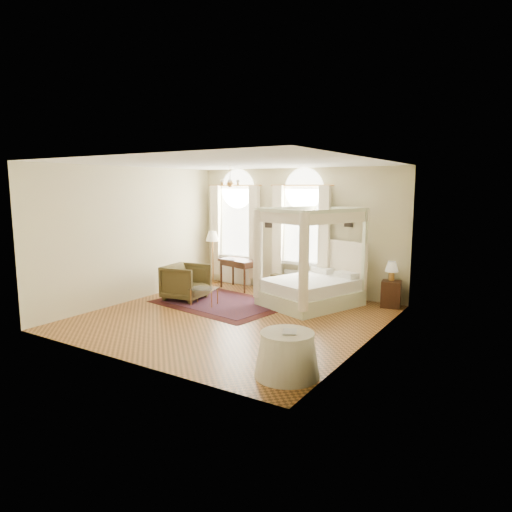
# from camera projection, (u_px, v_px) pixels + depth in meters

# --- Properties ---
(ground) EXTENTS (6.00, 6.00, 0.00)m
(ground) POSITION_uv_depth(u_px,v_px,m) (233.00, 317.00, 9.93)
(ground) COLOR #A4662F
(ground) RESTS_ON ground
(room_walls) EXTENTS (6.00, 6.00, 6.00)m
(room_walls) POSITION_uv_depth(u_px,v_px,m) (232.00, 227.00, 9.63)
(room_walls) COLOR beige
(room_walls) RESTS_ON ground
(window_left) EXTENTS (1.62, 0.27, 3.29)m
(window_left) POSITION_uv_depth(u_px,v_px,m) (236.00, 233.00, 13.11)
(window_left) COLOR white
(window_left) RESTS_ON room_walls
(window_right) EXTENTS (1.62, 0.27, 3.29)m
(window_right) POSITION_uv_depth(u_px,v_px,m) (301.00, 238.00, 12.00)
(window_right) COLOR white
(window_right) RESTS_ON room_walls
(chandelier) EXTENTS (0.51, 0.45, 0.50)m
(chandelier) POSITION_uv_depth(u_px,v_px,m) (230.00, 183.00, 10.97)
(chandelier) COLOR #B9813D
(chandelier) RESTS_ON room_walls
(wall_pictures) EXTENTS (2.54, 0.03, 0.39)m
(wall_pictures) POSITION_uv_depth(u_px,v_px,m) (300.00, 222.00, 12.08)
(wall_pictures) COLOR black
(wall_pictures) RESTS_ON room_walls
(canopy_bed) EXTENTS (2.35, 2.59, 2.33)m
(canopy_bed) POSITION_uv_depth(u_px,v_px,m) (310.00, 283.00, 10.88)
(canopy_bed) COLOR beige
(canopy_bed) RESTS_ON ground
(nightstand) EXTENTS (0.50, 0.47, 0.63)m
(nightstand) POSITION_uv_depth(u_px,v_px,m) (391.00, 294.00, 10.73)
(nightstand) COLOR #371C0F
(nightstand) RESTS_ON ground
(nightstand_lamp) EXTENTS (0.31, 0.31, 0.46)m
(nightstand_lamp) POSITION_uv_depth(u_px,v_px,m) (392.00, 268.00, 10.73)
(nightstand_lamp) COLOR #B9813D
(nightstand_lamp) RESTS_ON nightstand
(writing_desk) EXTENTS (1.21, 0.82, 0.83)m
(writing_desk) POSITION_uv_depth(u_px,v_px,m) (238.00, 264.00, 12.59)
(writing_desk) COLOR #371C0F
(writing_desk) RESTS_ON ground
(laptop) EXTENTS (0.35, 0.23, 0.03)m
(laptop) POSITION_uv_depth(u_px,v_px,m) (231.00, 259.00, 12.55)
(laptop) COLOR black
(laptop) RESTS_ON writing_desk
(stool) EXTENTS (0.47, 0.47, 0.48)m
(stool) POSITION_uv_depth(u_px,v_px,m) (281.00, 277.00, 12.28)
(stool) COLOR #4C4320
(stool) RESTS_ON ground
(armchair) EXTENTS (1.10, 1.07, 0.89)m
(armchair) POSITION_uv_depth(u_px,v_px,m) (186.00, 282.00, 11.43)
(armchair) COLOR #44391D
(armchair) RESTS_ON ground
(coffee_table) EXTENTS (0.71, 0.57, 0.42)m
(coffee_table) POSITION_uv_depth(u_px,v_px,m) (204.00, 290.00, 10.87)
(coffee_table) COLOR silver
(coffee_table) RESTS_ON ground
(floor_lamp) EXTENTS (0.39, 0.39, 1.53)m
(floor_lamp) POSITION_uv_depth(u_px,v_px,m) (213.00, 239.00, 13.30)
(floor_lamp) COLOR #B9813D
(floor_lamp) RESTS_ON ground
(oriental_rug) EXTENTS (3.36, 2.63, 0.01)m
(oriental_rug) POSITION_uv_depth(u_px,v_px,m) (222.00, 303.00, 11.11)
(oriental_rug) COLOR #3F110F
(oriental_rug) RESTS_ON ground
(side_table) EXTENTS (0.99, 0.99, 0.68)m
(side_table) POSITION_uv_depth(u_px,v_px,m) (287.00, 354.00, 6.82)
(side_table) COLOR white
(side_table) RESTS_ON ground
(book) EXTENTS (0.30, 0.34, 0.03)m
(book) POSITION_uv_depth(u_px,v_px,m) (283.00, 332.00, 6.76)
(book) COLOR black
(book) RESTS_ON side_table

